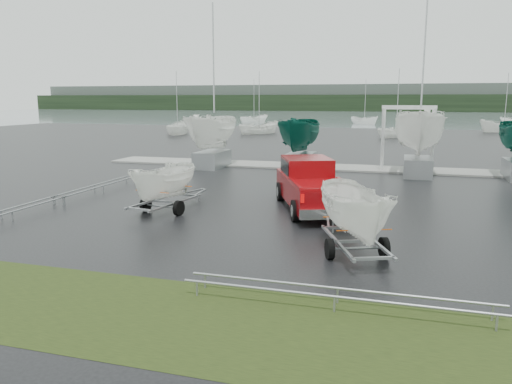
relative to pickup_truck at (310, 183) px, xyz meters
name	(u,v)px	position (x,y,z in m)	size (l,w,h in m)	color
ground_plane	(271,208)	(-1.57, -0.44, -1.07)	(120.00, 120.00, 0.00)	black
lake	(381,119)	(-1.57, 99.56, -1.08)	(300.00, 300.00, 0.00)	gray
grass_verge	(140,313)	(-1.57, -11.44, -1.07)	(40.00, 40.00, 0.00)	black
dock	(321,167)	(-1.57, 12.56, -1.02)	(30.00, 3.00, 0.12)	#979792
treeline	(391,103)	(-1.57, 169.56, 1.93)	(300.00, 8.00, 6.00)	black
far_hill	(392,97)	(-1.57, 177.56, 3.93)	(300.00, 6.00, 10.00)	#4C5651
pickup_truck	(310,183)	(0.00, 0.00, 0.00)	(4.24, 6.50, 2.05)	maroon
trailer_hitched	(358,168)	(2.47, -6.12, 1.54)	(2.44, 3.78, 4.80)	#94979D
trailer_parked	(163,154)	(-5.44, -2.55, 1.33)	(1.85, 3.74, 4.39)	#94979D
boat_hoist	(408,129)	(3.89, 12.56, 1.60)	(3.30, 2.18, 4.12)	silver
keelboat_0	(211,109)	(-8.53, 10.56, 2.80)	(2.44, 3.20, 10.61)	#94979D
keelboat_1	(300,114)	(-2.63, 10.76, 2.51)	(2.27, 3.20, 7.14)	#94979D
keelboat_2	(422,99)	(4.55, 10.56, 3.45)	(2.84, 3.20, 11.02)	#94979D
mast_rack_0	(99,185)	(-10.57, 0.56, -0.72)	(0.56, 6.50, 0.06)	#94979D
mast_rack_1	(7,211)	(-10.57, -5.44, -0.72)	(0.56, 6.50, 0.06)	#94979D
mast_rack_2	(336,292)	(2.43, -9.94, -0.72)	(7.00, 0.56, 0.06)	#94979D
moored_boat_0	(178,134)	(-24.58, 39.20, -1.06)	(2.87, 2.92, 11.23)	white
moored_boat_1	(259,134)	(-14.64, 42.92, -1.06)	(3.43, 3.44, 11.23)	white
moored_boat_2	(396,137)	(2.76, 41.40, -1.06)	(3.11, 3.11, 10.89)	white
moored_boat_3	(503,132)	(16.76, 55.28, -1.07)	(3.60, 3.56, 11.58)	white
moored_boat_4	(254,124)	(-22.92, 68.11, -1.06)	(3.42, 3.45, 11.32)	white
moored_boat_5	(364,124)	(-3.37, 72.76, -1.06)	(3.29, 3.28, 11.07)	white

